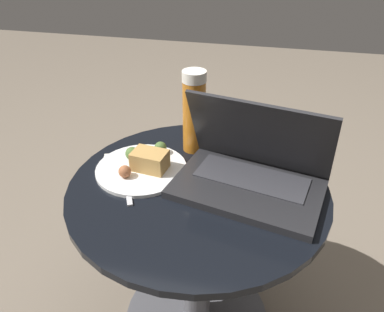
# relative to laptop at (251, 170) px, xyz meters

# --- Properties ---
(table) EXTENTS (0.62, 0.62, 0.51)m
(table) POSITION_rel_laptop_xyz_m (-0.12, -0.02, -0.22)
(table) COLOR #515156
(table) RESTS_ON ground_plane
(napkin) EXTENTS (0.20, 0.17, 0.00)m
(napkin) POSITION_rel_laptop_xyz_m (-0.29, 0.02, -0.04)
(napkin) COLOR silver
(napkin) RESTS_ON table
(laptop) EXTENTS (0.37, 0.28, 0.21)m
(laptop) POSITION_rel_laptop_xyz_m (0.00, 0.00, 0.00)
(laptop) COLOR #232326
(laptop) RESTS_ON table
(beer_glass) EXTENTS (0.06, 0.06, 0.22)m
(beer_glass) POSITION_rel_laptop_xyz_m (-0.17, 0.14, 0.07)
(beer_glass) COLOR #C6701E
(beer_glass) RESTS_ON table
(snack_plate) EXTENTS (0.23, 0.23, 0.06)m
(snack_plate) POSITION_rel_laptop_xyz_m (-0.27, 0.01, -0.03)
(snack_plate) COLOR white
(snack_plate) RESTS_ON table
(fork) EXTENTS (0.09, 0.16, 0.00)m
(fork) POSITION_rel_laptop_xyz_m (-0.29, -0.05, -0.04)
(fork) COLOR silver
(fork) RESTS_ON table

